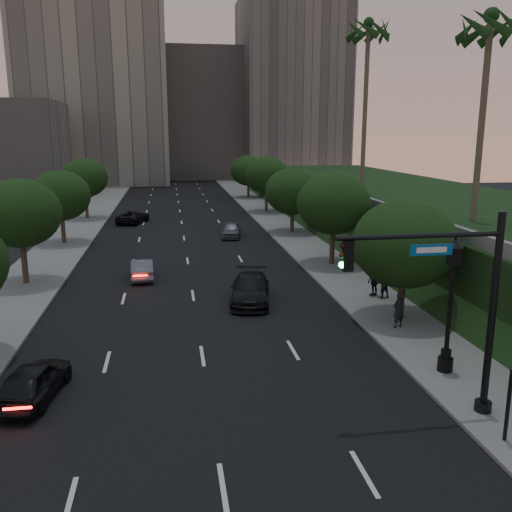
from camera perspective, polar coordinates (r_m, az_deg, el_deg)
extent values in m
plane|color=black|center=(19.34, -4.72, -16.29)|extent=(160.00, 160.00, 0.00)
cube|color=black|center=(47.81, -7.52, 1.40)|extent=(16.00, 140.00, 0.02)
cube|color=slate|center=(49.13, 4.52, 1.85)|extent=(4.50, 140.00, 0.15)
cube|color=slate|center=(48.65, -19.68, 1.03)|extent=(4.50, 140.00, 0.15)
cube|color=black|center=(51.02, 18.07, 3.86)|extent=(18.00, 90.00, 4.00)
cube|color=slate|center=(47.47, 9.02, 6.57)|extent=(0.35, 90.00, 0.70)
cube|color=gray|center=(109.82, -16.41, 15.79)|extent=(26.00, 20.00, 32.00)
cube|color=#9D9690|center=(119.13, -5.81, 14.51)|extent=(22.00, 18.00, 26.00)
cube|color=slate|center=(115.95, 3.64, 17.07)|extent=(20.00, 22.00, 36.00)
cylinder|color=#38281C|center=(28.51, 15.05, -3.85)|extent=(0.36, 0.36, 2.86)
ellipsoid|color=black|center=(27.90, 15.35, 1.27)|extent=(5.20, 5.20, 4.42)
cylinder|color=#38281C|center=(39.38, 8.02, 1.29)|extent=(0.36, 0.36, 3.21)
ellipsoid|color=black|center=(38.91, 8.15, 5.51)|extent=(5.20, 5.20, 4.42)
cylinder|color=#38281C|center=(51.78, 3.82, 3.95)|extent=(0.36, 0.36, 2.86)
ellipsoid|color=black|center=(51.44, 3.87, 6.82)|extent=(5.20, 5.20, 4.42)
cylinder|color=#38281C|center=(65.35, 1.09, 5.99)|extent=(0.36, 0.36, 3.21)
ellipsoid|color=black|center=(65.07, 1.10, 8.54)|extent=(5.20, 5.20, 4.42)
cylinder|color=#38281C|center=(80.09, -0.81, 7.13)|extent=(0.36, 0.36, 2.86)
ellipsoid|color=black|center=(79.87, -0.82, 8.98)|extent=(5.20, 5.20, 4.42)
cylinder|color=#38281C|center=(36.88, -23.21, -0.39)|extent=(0.36, 0.36, 3.26)
ellipsoid|color=black|center=(36.37, -23.62, 4.16)|extent=(5.00, 5.00, 4.25)
cylinder|color=#38281C|center=(49.37, -19.65, 2.87)|extent=(0.36, 0.36, 2.99)
ellipsoid|color=black|center=(49.01, -19.89, 6.01)|extent=(5.00, 5.00, 4.25)
cylinder|color=#38281C|center=(63.02, -17.42, 5.17)|extent=(0.36, 0.36, 3.26)
ellipsoid|color=black|center=(62.72, -17.60, 7.85)|extent=(5.00, 5.00, 4.25)
cylinder|color=#4C4233|center=(36.07, 22.66, 12.83)|extent=(0.40, 0.40, 12.00)
cylinder|color=#4C4233|center=(49.94, 11.40, 14.72)|extent=(0.40, 0.40, 14.50)
cylinder|color=black|center=(19.44, 23.58, -5.95)|extent=(0.24, 0.24, 7.00)
cylinder|color=black|center=(20.66, 22.75, -14.54)|extent=(0.56, 0.56, 0.50)
cylinder|color=black|center=(17.45, 16.90, 2.03)|extent=(5.40, 0.16, 0.16)
cube|color=black|center=(16.69, 9.65, 0.01)|extent=(0.32, 0.22, 0.95)
sphere|color=black|center=(16.56, 9.10, 1.10)|extent=(0.20, 0.20, 0.20)
sphere|color=#3F2B0A|center=(16.62, 9.06, 0.09)|extent=(0.20, 0.20, 0.20)
sphere|color=#19F24C|center=(16.69, 9.03, -0.92)|extent=(0.20, 0.20, 0.20)
cube|color=#0C57A0|center=(17.71, 17.97, 0.63)|extent=(1.40, 0.05, 0.35)
cylinder|color=black|center=(23.23, 19.27, -10.86)|extent=(0.60, 0.60, 0.70)
cylinder|color=black|center=(23.04, 19.36, -9.71)|extent=(0.40, 0.40, 0.40)
cylinder|color=black|center=(22.39, 19.73, -5.09)|extent=(0.18, 0.18, 3.60)
cube|color=black|center=(21.88, 20.13, 0.03)|extent=(0.42, 0.42, 0.70)
cone|color=black|center=(21.78, 20.23, 1.31)|extent=(0.64, 0.64, 0.35)
sphere|color=black|center=(21.74, 20.27, 1.83)|extent=(0.14, 0.14, 0.14)
cylinder|color=black|center=(18.74, 25.00, -14.24)|extent=(0.12, 0.12, 2.50)
imported|color=black|center=(21.51, -22.42, -12.06)|extent=(2.33, 4.34, 1.40)
imported|color=slate|center=(36.43, -11.93, -1.33)|extent=(1.65, 4.08, 1.32)
imported|color=black|center=(59.19, -12.81, 4.06)|extent=(3.73, 5.44, 1.38)
imported|color=black|center=(30.69, -0.60, -3.51)|extent=(3.04, 5.57, 1.53)
imported|color=slate|center=(49.85, -2.61, 2.77)|extent=(2.32, 4.29, 1.39)
imported|color=black|center=(27.21, 14.75, -5.52)|extent=(0.75, 0.63, 1.76)
imported|color=black|center=(31.86, 13.18, -2.79)|extent=(0.94, 0.79, 1.71)
imported|color=black|center=(32.09, 12.36, -2.58)|extent=(1.12, 0.85, 1.77)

